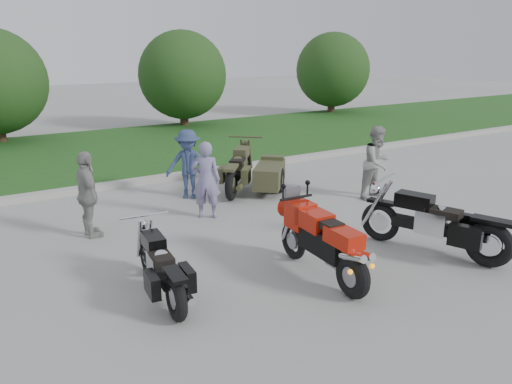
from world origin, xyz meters
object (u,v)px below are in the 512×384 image
cruiser_left (162,270)px  person_grey (377,162)px  cruiser_sidecar (257,173)px  person_back (88,195)px  person_stripe (206,180)px  sportbike_red (323,240)px  cruiser_right (438,226)px  person_denim (188,164)px

cruiser_left → person_grey: size_ratio=1.27×
cruiser_sidecar → person_back: (-4.17, -0.89, 0.35)m
cruiser_sidecar → person_stripe: (-1.86, -1.05, 0.34)m
sportbike_red → person_grey: bearing=38.2°
cruiser_right → cruiser_sidecar: cruiser_right is taller
cruiser_right → person_stripe: size_ratio=1.55×
cruiser_sidecar → person_back: size_ratio=1.43×
person_back → person_denim: bearing=-66.7°
sportbike_red → person_back: bearing=128.7°
person_denim → person_back: bearing=-120.4°
cruiser_right → cruiser_sidecar: bearing=76.4°
cruiser_right → cruiser_left: bearing=146.3°
person_grey → person_back: 6.34m
sportbike_red → person_back: (-2.58, 3.59, 0.20)m
person_denim → cruiser_left: bearing=-85.6°
person_grey → cruiser_sidecar: bearing=128.1°
person_denim → person_back: size_ratio=0.99×
person_grey → cruiser_left: bearing=-172.2°
cruiser_sidecar → person_grey: person_grey is taller
person_stripe → cruiser_right: bearing=155.7°
cruiser_left → person_back: bearing=100.9°
person_denim → person_back: person_back is taller
sportbike_red → person_stripe: 3.44m
sportbike_red → person_grey: size_ratio=1.30×
cruiser_left → cruiser_right: bearing=-7.0°
cruiser_right → person_back: person_back is taller
person_stripe → person_denim: bearing=-67.6°
person_back → cruiser_right: bearing=-132.3°
cruiser_right → cruiser_sidecar: size_ratio=1.07×
person_stripe → person_denim: person_denim is taller
cruiser_right → person_denim: (-2.23, 5.19, 0.29)m
cruiser_sidecar → person_denim: size_ratio=1.45×
cruiser_left → person_back: size_ratio=1.32×
cruiser_left → cruiser_right: (4.52, -1.02, 0.09)m
cruiser_sidecar → person_denim: 1.68m
person_stripe → person_grey: bearing=-159.6°
cruiser_sidecar → person_stripe: person_stripe is taller
sportbike_red → cruiser_right: size_ratio=0.88×
sportbike_red → person_denim: person_denim is taller
cruiser_right → person_grey: person_grey is taller
cruiser_right → person_back: 6.20m
sportbike_red → person_stripe: bearing=97.4°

